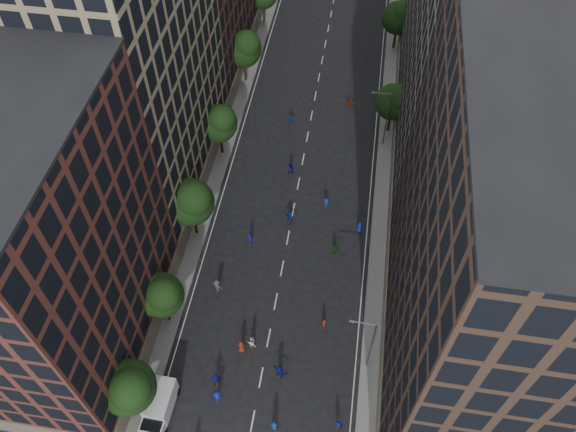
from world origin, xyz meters
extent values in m
plane|color=black|center=(0.00, 40.00, 0.00)|extent=(240.00, 240.00, 0.00)
cube|color=slate|center=(-12.00, 47.50, 0.07)|extent=(4.00, 105.00, 0.15)
cube|color=slate|center=(12.00, 47.50, 0.07)|extent=(4.00, 105.00, 0.15)
cube|color=#5C2B23|center=(-19.00, 11.00, 15.00)|extent=(14.00, 22.00, 30.00)
cube|color=#958161|center=(-19.00, 35.00, 17.00)|extent=(14.00, 26.00, 34.00)
cube|color=#402C22|center=(19.00, 15.00, 18.00)|extent=(14.00, 30.00, 36.00)
cube|color=#696257|center=(19.00, 44.00, 16.50)|extent=(14.00, 28.00, 33.00)
cylinder|color=black|center=(-11.20, 4.00, 1.98)|extent=(0.36, 0.36, 3.96)
sphere|color=black|center=(-11.20, 4.00, 5.58)|extent=(5.20, 5.20, 5.20)
sphere|color=black|center=(-10.55, 3.48, 6.88)|extent=(3.90, 3.90, 3.90)
cylinder|color=black|center=(-11.20, 14.00, 1.85)|extent=(0.36, 0.36, 3.70)
sphere|color=black|center=(-11.20, 14.00, 5.21)|extent=(4.80, 4.80, 4.80)
sphere|color=black|center=(-10.60, 13.52, 6.41)|extent=(3.60, 3.60, 3.60)
cylinder|color=black|center=(-11.20, 26.00, 2.11)|extent=(0.36, 0.36, 4.22)
sphere|color=black|center=(-11.20, 26.00, 5.95)|extent=(5.60, 5.60, 5.60)
sphere|color=black|center=(-10.50, 25.44, 7.35)|extent=(4.20, 4.20, 4.20)
cylinder|color=black|center=(-11.20, 40.00, 1.94)|extent=(0.36, 0.36, 3.87)
sphere|color=black|center=(-11.20, 40.00, 5.46)|extent=(5.00, 5.00, 5.00)
sphere|color=black|center=(-10.57, 39.50, 6.71)|extent=(3.75, 3.75, 3.75)
cylinder|color=black|center=(-11.20, 56.00, 2.02)|extent=(0.36, 0.36, 4.05)
sphere|color=black|center=(-11.20, 56.00, 5.70)|extent=(5.40, 5.40, 5.40)
sphere|color=black|center=(-10.52, 55.46, 7.05)|extent=(4.05, 4.05, 4.05)
cylinder|color=black|center=(-11.20, 72.00, 1.89)|extent=(0.36, 0.36, 3.78)
cylinder|color=black|center=(11.20, 48.00, 1.87)|extent=(0.36, 0.36, 3.74)
sphere|color=black|center=(11.20, 48.00, 5.27)|extent=(5.00, 5.00, 5.00)
sphere|color=black|center=(11.82, 47.50, 6.52)|extent=(3.75, 3.75, 3.75)
cylinder|color=black|center=(11.20, 68.00, 1.98)|extent=(0.36, 0.36, 3.96)
sphere|color=black|center=(11.20, 68.00, 5.58)|extent=(5.20, 5.20, 5.20)
sphere|color=black|center=(11.85, 67.48, 6.88)|extent=(3.90, 3.90, 3.90)
cylinder|color=#595B60|center=(10.60, 12.00, 4.50)|extent=(0.18, 0.18, 9.00)
cylinder|color=#595B60|center=(9.40, 12.00, 9.00)|extent=(2.40, 0.12, 0.12)
cube|color=#595B60|center=(8.30, 12.00, 8.95)|extent=(0.50, 0.22, 0.15)
cylinder|color=#595B60|center=(10.60, 45.00, 4.50)|extent=(0.18, 0.18, 9.00)
cylinder|color=#595B60|center=(9.40, 45.00, 9.00)|extent=(2.40, 0.12, 0.12)
cube|color=#595B60|center=(8.30, 45.00, 8.95)|extent=(0.50, 0.22, 0.15)
cube|color=white|center=(-9.06, 4.59, 1.59)|extent=(2.41, 4.02, 2.42)
cube|color=white|center=(-9.13, 2.17, 1.15)|extent=(2.25, 1.82, 1.54)
cube|color=black|center=(-9.13, 2.17, 1.87)|extent=(2.02, 1.48, 0.11)
cylinder|color=black|center=(-10.24, 1.87, 0.42)|extent=(0.30, 0.84, 0.84)
cylinder|color=black|center=(-10.12, 6.16, 0.42)|extent=(0.30, 0.84, 0.84)
cylinder|color=black|center=(-7.92, 6.10, 0.42)|extent=(0.30, 0.84, 0.84)
imported|color=#123D9A|center=(2.26, 4.02, 0.97)|extent=(0.78, 0.57, 1.95)
imported|color=#172ABC|center=(8.27, 5.36, 0.77)|extent=(0.78, 0.63, 1.55)
imported|color=#151DAB|center=(-3.79, 6.01, 0.93)|extent=(1.32, 0.93, 1.86)
imported|color=#1519B1|center=(-4.36, 7.82, 0.88)|extent=(1.11, 0.73, 1.76)
imported|color=navy|center=(1.89, 9.52, 0.97)|extent=(1.87, 1.27, 1.93)
imported|color=maroon|center=(-2.53, 11.59, 0.91)|extent=(0.98, 0.73, 1.81)
imported|color=maroon|center=(5.71, 15.69, 0.76)|extent=(0.63, 0.50, 1.51)
imported|color=silver|center=(-1.59, 12.28, 0.92)|extent=(0.99, 0.82, 1.85)
imported|color=#47464C|center=(-6.74, 18.39, 0.97)|extent=(1.41, 1.06, 1.94)
imported|color=#1A571C|center=(5.96, 25.23, 0.91)|extent=(1.16, 0.84, 1.82)
imported|color=#132F9C|center=(-0.18, 29.52, 0.88)|extent=(1.72, 1.05, 1.77)
imported|color=#1520AF|center=(8.50, 29.34, 0.79)|extent=(0.87, 0.68, 1.58)
imported|color=#1C14A5|center=(-4.39, 25.41, 0.90)|extent=(0.73, 0.56, 1.80)
imported|color=#131190|center=(-1.40, 37.61, 0.94)|extent=(1.13, 1.03, 1.89)
imported|color=#1631B9|center=(4.06, 32.53, 0.77)|extent=(1.02, 0.60, 1.55)
imported|color=#1338A1|center=(-2.69, 46.94, 0.95)|extent=(1.16, 0.61, 1.89)
imported|color=maroon|center=(5.42, 52.00, 0.80)|extent=(1.52, 0.57, 1.61)
camera|label=1|loc=(6.24, -12.99, 55.51)|focal=35.00mm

